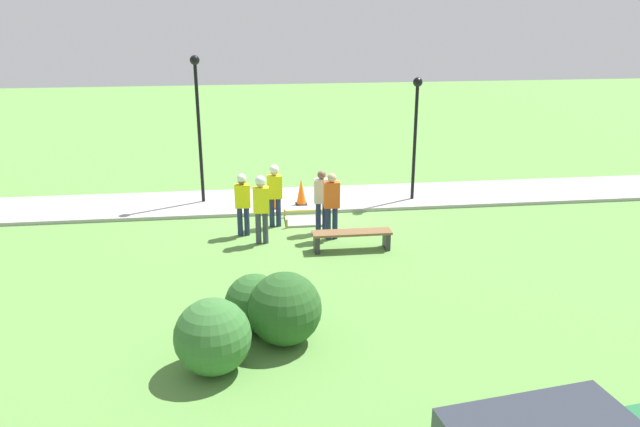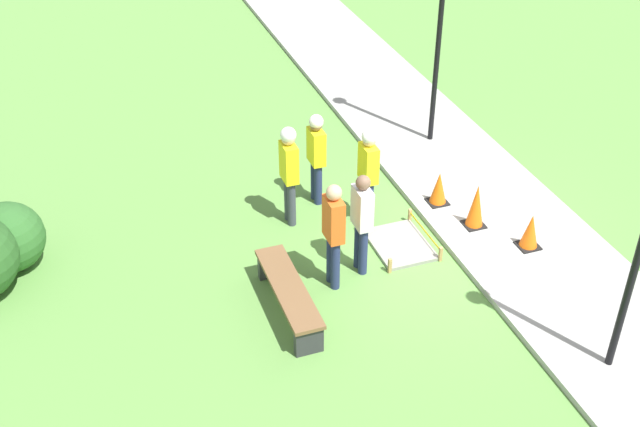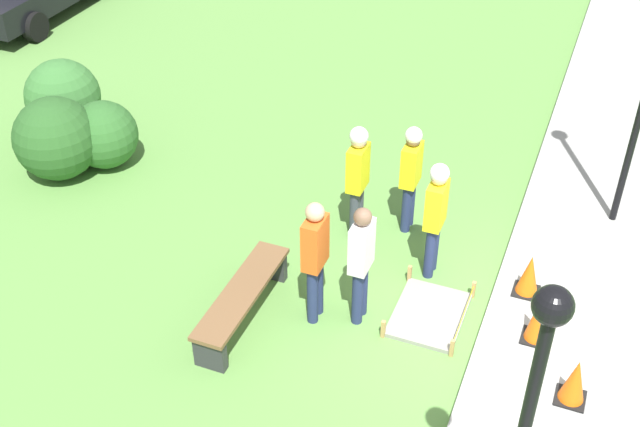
{
  "view_description": "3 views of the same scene",
  "coord_description": "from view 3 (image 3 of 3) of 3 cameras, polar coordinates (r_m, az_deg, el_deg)",
  "views": [
    {
      "loc": [
        1.75,
        17.07,
        5.89
      ],
      "look_at": [
        -0.12,
        2.08,
        0.72
      ],
      "focal_mm": 35.0,
      "sensor_mm": 36.0,
      "label": 1
    },
    {
      "loc": [
        -9.3,
        5.44,
        7.77
      ],
      "look_at": [
        -0.18,
        2.16,
        1.17
      ],
      "focal_mm": 45.0,
      "sensor_mm": 36.0,
      "label": 2
    },
    {
      "loc": [
        -7.41,
        -0.82,
        7.15
      ],
      "look_at": [
        0.29,
        2.26,
        1.09
      ],
      "focal_mm": 45.0,
      "sensor_mm": 36.0,
      "label": 3
    }
  ],
  "objects": [
    {
      "name": "wet_concrete_patch",
      "position": [
        10.46,
        7.77,
        -7.12
      ],
      "size": [
        1.19,
        0.92,
        0.26
      ],
      "color": "gray",
      "rests_on": "ground_plane"
    },
    {
      "name": "worker_assistant",
      "position": [
        11.09,
        2.7,
        2.9
      ],
      "size": [
        0.4,
        0.26,
        1.8
      ],
      "color": "#383D47",
      "rests_on": "ground_plane"
    },
    {
      "name": "sidewalk",
      "position": [
        10.27,
        18.04,
        -9.87
      ],
      "size": [
        28.0,
        2.47,
        0.1
      ],
      "color": "#9E9E99",
      "rests_on": "ground_plane"
    },
    {
      "name": "worker_supervisor",
      "position": [
        11.36,
        6.49,
        3.07
      ],
      "size": [
        0.4,
        0.24,
        1.68
      ],
      "color": "navy",
      "rests_on": "ground_plane"
    },
    {
      "name": "park_bench",
      "position": [
        10.17,
        -5.53,
        -6.01
      ],
      "size": [
        1.96,
        0.44,
        0.49
      ],
      "color": "#2D2D33",
      "rests_on": "ground_plane"
    },
    {
      "name": "traffic_cone_far_patch",
      "position": [
        10.05,
        15.38,
        -7.0
      ],
      "size": [
        0.34,
        0.34,
        0.78
      ],
      "color": "black",
      "rests_on": "sidewalk"
    },
    {
      "name": "shrub_rounded_near",
      "position": [
        14.63,
        -17.82,
        7.94
      ],
      "size": [
        1.29,
        1.29,
        1.29
      ],
      "color": "#387033",
      "rests_on": "ground_plane"
    },
    {
      "name": "bystander_in_orange_shirt",
      "position": [
        9.74,
        -0.35,
        -2.97
      ],
      "size": [
        0.4,
        0.23,
        1.77
      ],
      "color": "navy",
      "rests_on": "ground_plane"
    },
    {
      "name": "lamppost_far",
      "position": [
        6.16,
        14.47,
        -14.01
      ],
      "size": [
        0.28,
        0.28,
        3.69
      ],
      "color": "black",
      "rests_on": "sidewalk"
    },
    {
      "name": "shrub_rounded_mid",
      "position": [
        13.33,
        -18.26,
        5.09
      ],
      "size": [
        1.33,
        1.33,
        1.33
      ],
      "color": "#285623",
      "rests_on": "ground_plane"
    },
    {
      "name": "worker_trainee",
      "position": [
        10.52,
        8.23,
        0.21
      ],
      "size": [
        0.4,
        0.25,
        1.75
      ],
      "color": "navy",
      "rests_on": "ground_plane"
    },
    {
      "name": "bystander_in_gray_shirt",
      "position": [
        9.76,
        2.95,
        -3.21
      ],
      "size": [
        0.4,
        0.22,
        1.7
      ],
      "color": "navy",
      "rests_on": "ground_plane"
    },
    {
      "name": "shrub_rounded_far",
      "position": [
        13.45,
        -15.13,
        5.43
      ],
      "size": [
        1.11,
        1.11,
        1.11
      ],
      "color": "#2D6028",
      "rests_on": "ground_plane"
    },
    {
      "name": "traffic_cone_sidewalk_edge",
      "position": [
        10.74,
        14.65,
        -4.23
      ],
      "size": [
        0.34,
        0.34,
        0.59
      ],
      "color": "black",
      "rests_on": "sidewalk"
    },
    {
      "name": "ground_plane",
      "position": [
        10.33,
        11.22,
        -8.52
      ],
      "size": [
        60.0,
        60.0,
        0.0
      ],
      "primitive_type": "plane",
      "color": "#5B8E42"
    },
    {
      "name": "traffic_cone_near_patch",
      "position": [
        9.52,
        17.67,
        -11.27
      ],
      "size": [
        0.34,
        0.34,
        0.6
      ],
      "color": "black",
      "rests_on": "sidewalk"
    }
  ]
}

